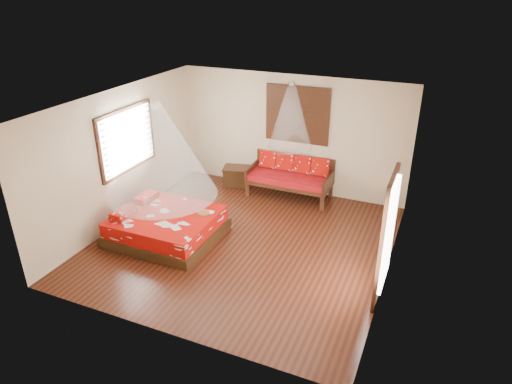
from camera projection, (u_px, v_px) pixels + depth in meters
room at (242, 177)px, 8.41m from camera, size 5.54×5.54×2.84m
bed at (166, 225)px, 9.12m from camera, size 1.99×1.80×0.63m
daybed at (291, 175)px, 10.73m from camera, size 1.95×0.87×0.98m
storage_chest at (237, 176)px, 11.41m from camera, size 0.78×0.65×0.47m
shutter_panel at (297, 115)px, 10.41m from camera, size 1.52×0.06×1.32m
window_left at (127, 140)px, 9.42m from camera, size 0.10×1.74×1.34m
glazed_door at (385, 239)px, 7.09m from camera, size 0.08×1.02×2.16m
wine_tray at (203, 211)px, 9.04m from camera, size 0.25×0.25×0.20m
mosquito_net_main at (159, 150)px, 8.42m from camera, size 2.08×2.08×1.80m
mosquito_net_daybed at (291, 116)px, 9.98m from camera, size 0.99×0.99×1.50m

